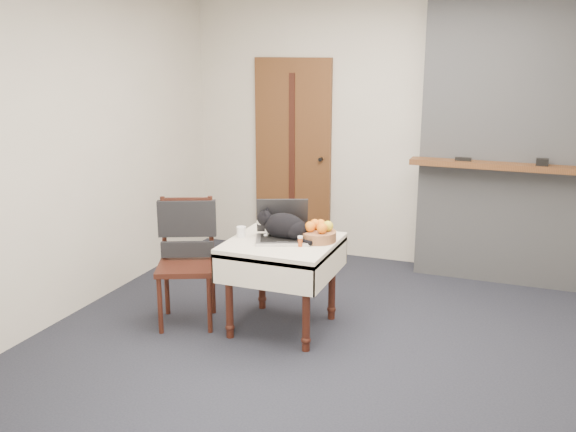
{
  "coord_description": "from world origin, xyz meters",
  "views": [
    {
      "loc": [
        1.14,
        -4.16,
        2.09
      ],
      "look_at": [
        -0.49,
        0.02,
        0.91
      ],
      "focal_mm": 40.0,
      "sensor_mm": 36.0,
      "label": 1
    }
  ],
  "objects_px": {
    "door": "(293,157)",
    "cat": "(285,227)",
    "side_table": "(282,255)",
    "laptop": "(282,229)",
    "chair": "(187,243)",
    "cream_jar": "(241,232)",
    "pill_bottle": "(300,241)",
    "fruit_basket": "(318,233)"
  },
  "relations": [
    {
      "from": "pill_bottle",
      "to": "chair",
      "type": "relative_size",
      "value": 0.08
    },
    {
      "from": "cat",
      "to": "cream_jar",
      "type": "height_order",
      "value": "cat"
    },
    {
      "from": "door",
      "to": "laptop",
      "type": "bearing_deg",
      "value": -71.38
    },
    {
      "from": "side_table",
      "to": "laptop",
      "type": "bearing_deg",
      "value": 110.61
    },
    {
      "from": "side_table",
      "to": "pill_bottle",
      "type": "distance_m",
      "value": 0.25
    },
    {
      "from": "side_table",
      "to": "fruit_basket",
      "type": "bearing_deg",
      "value": 21.44
    },
    {
      "from": "pill_bottle",
      "to": "fruit_basket",
      "type": "height_order",
      "value": "fruit_basket"
    },
    {
      "from": "side_table",
      "to": "cat",
      "type": "xyz_separation_m",
      "value": [
        0.01,
        0.04,
        0.21
      ]
    },
    {
      "from": "cream_jar",
      "to": "pill_bottle",
      "type": "distance_m",
      "value": 0.51
    },
    {
      "from": "chair",
      "to": "cream_jar",
      "type": "bearing_deg",
      "value": -14.36
    },
    {
      "from": "pill_bottle",
      "to": "chair",
      "type": "height_order",
      "value": "chair"
    },
    {
      "from": "side_table",
      "to": "fruit_basket",
      "type": "distance_m",
      "value": 0.32
    },
    {
      "from": "cat",
      "to": "pill_bottle",
      "type": "bearing_deg",
      "value": -36.88
    },
    {
      "from": "cat",
      "to": "cream_jar",
      "type": "distance_m",
      "value": 0.35
    },
    {
      "from": "laptop",
      "to": "chair",
      "type": "relative_size",
      "value": 0.5
    },
    {
      "from": "door",
      "to": "chair",
      "type": "relative_size",
      "value": 2.05
    },
    {
      "from": "side_table",
      "to": "chair",
      "type": "relative_size",
      "value": 0.8
    },
    {
      "from": "door",
      "to": "chair",
      "type": "height_order",
      "value": "door"
    },
    {
      "from": "laptop",
      "to": "fruit_basket",
      "type": "bearing_deg",
      "value": -12.35
    },
    {
      "from": "door",
      "to": "fruit_basket",
      "type": "bearing_deg",
      "value": -63.64
    },
    {
      "from": "door",
      "to": "chair",
      "type": "distance_m",
      "value": 2.03
    },
    {
      "from": "side_table",
      "to": "laptop",
      "type": "xyz_separation_m",
      "value": [
        -0.02,
        0.05,
        0.19
      ]
    },
    {
      "from": "side_table",
      "to": "cream_jar",
      "type": "distance_m",
      "value": 0.36
    },
    {
      "from": "laptop",
      "to": "chair",
      "type": "bearing_deg",
      "value": 168.63
    },
    {
      "from": "laptop",
      "to": "pill_bottle",
      "type": "height_order",
      "value": "laptop"
    },
    {
      "from": "laptop",
      "to": "cat",
      "type": "relative_size",
      "value": 1.03
    },
    {
      "from": "cream_jar",
      "to": "chair",
      "type": "relative_size",
      "value": 0.08
    },
    {
      "from": "door",
      "to": "cat",
      "type": "relative_size",
      "value": 4.22
    },
    {
      "from": "laptop",
      "to": "pill_bottle",
      "type": "xyz_separation_m",
      "value": [
        0.19,
        -0.13,
        -0.03
      ]
    },
    {
      "from": "cream_jar",
      "to": "pill_bottle",
      "type": "bearing_deg",
      "value": -7.37
    },
    {
      "from": "door",
      "to": "laptop",
      "type": "xyz_separation_m",
      "value": [
        0.62,
        -1.85,
        -0.23
      ]
    },
    {
      "from": "cream_jar",
      "to": "chair",
      "type": "bearing_deg",
      "value": -170.56
    },
    {
      "from": "chair",
      "to": "fruit_basket",
      "type": "bearing_deg",
      "value": -13.24
    },
    {
      "from": "cream_jar",
      "to": "chair",
      "type": "height_order",
      "value": "chair"
    },
    {
      "from": "laptop",
      "to": "cat",
      "type": "height_order",
      "value": "laptop"
    },
    {
      "from": "cat",
      "to": "cream_jar",
      "type": "relative_size",
      "value": 5.92
    },
    {
      "from": "laptop",
      "to": "cat",
      "type": "xyz_separation_m",
      "value": [
        0.03,
        -0.01,
        0.03
      ]
    },
    {
      "from": "cat",
      "to": "chair",
      "type": "bearing_deg",
      "value": -170.64
    },
    {
      "from": "laptop",
      "to": "cream_jar",
      "type": "relative_size",
      "value": 6.07
    },
    {
      "from": "door",
      "to": "side_table",
      "type": "relative_size",
      "value": 2.56
    },
    {
      "from": "door",
      "to": "cream_jar",
      "type": "distance_m",
      "value": 1.96
    },
    {
      "from": "pill_bottle",
      "to": "chair",
      "type": "bearing_deg",
      "value": -179.55
    }
  ]
}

